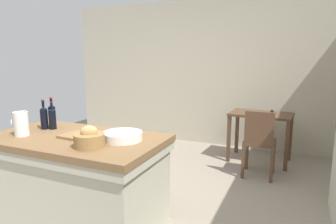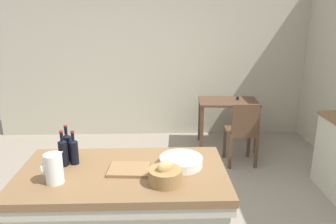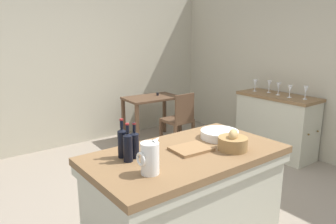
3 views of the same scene
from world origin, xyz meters
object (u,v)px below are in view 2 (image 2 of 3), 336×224
writing_desk (228,108)px  pitcher (54,168)px  bread_basket (165,175)px  wine_bottle_amber (67,146)px  wooden_chair (242,131)px  wash_bowl (181,161)px  island_table (124,214)px  wine_bottle_green (63,152)px  cutting_board (129,169)px  wine_bottle_dark (74,151)px

writing_desk → pitcher: pitcher is taller
bread_basket → wine_bottle_amber: wine_bottle_amber is taller
wooden_chair → wash_bowl: size_ratio=2.62×
island_table → wine_bottle_amber: (-0.48, 0.21, 0.52)m
pitcher → wine_bottle_green: (-0.01, 0.28, 0.01)m
bread_basket → wine_bottle_green: (-0.82, 0.32, 0.06)m
island_table → wooden_chair: 2.35m
cutting_board → wine_bottle_green: size_ratio=1.05×
pitcher → island_table: bearing=19.5°
wine_bottle_amber → cutting_board: bearing=-21.8°
writing_desk → wine_bottle_amber: size_ratio=2.99×
wine_bottle_green → writing_desk: bearing=52.2°
bread_basket → wine_bottle_green: 0.88m
pitcher → wine_bottle_amber: (-0.00, 0.38, 0.01)m
island_table → wine_bottle_green: 0.72m
island_table → bread_basket: 0.61m
island_table → wooden_chair: (1.44, 1.85, 0.03)m
wash_bowl → wooden_chair: bearing=61.2°
wine_bottle_dark → wine_bottle_green: 0.09m
island_table → wine_bottle_dark: bearing=160.4°
writing_desk → wash_bowl: wash_bowl is taller
wooden_chair → cutting_board: wooden_chair is taller
wooden_chair → wine_bottle_dark: size_ratio=3.21×
island_table → wooden_chair: size_ratio=1.80×
wash_bowl → cutting_board: wash_bowl is taller
pitcher → cutting_board: (0.53, 0.17, -0.10)m
bread_basket → cutting_board: bearing=144.0°
writing_desk → wash_bowl: 2.61m
island_table → pitcher: bearing=-160.5°
island_table → pitcher: size_ratio=6.14×
island_table → bread_basket: bread_basket is taller
bread_basket → cutting_board: bread_basket is taller
island_table → cutting_board: size_ratio=5.18×
writing_desk → wine_bottle_dark: wine_bottle_dark is taller
wine_bottle_green → island_table: bearing=-13.0°
cutting_board → wine_bottle_dark: 0.49m
island_table → wash_bowl: (0.47, 0.08, 0.44)m
cutting_board → wine_bottle_amber: size_ratio=1.02×
island_table → wine_bottle_amber: size_ratio=5.26×
writing_desk → wooden_chair: (0.07, -0.66, -0.13)m
wash_bowl → wine_bottle_dark: bearing=175.6°
wine_bottle_amber → wine_bottle_green: bearing=-94.6°
cutting_board → wine_bottle_amber: 0.58m
bread_basket → wine_bottle_green: size_ratio=0.81×
wine_bottle_amber → wine_bottle_green: size_ratio=1.03×
cutting_board → wine_bottle_amber: (-0.53, 0.21, 0.11)m
wash_bowl → wine_bottle_dark: (-0.88, 0.07, 0.08)m
writing_desk → cutting_board: (-1.32, -2.51, 0.25)m
cutting_board → wine_bottle_dark: bearing=162.6°
pitcher → wash_bowl: pitcher is taller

